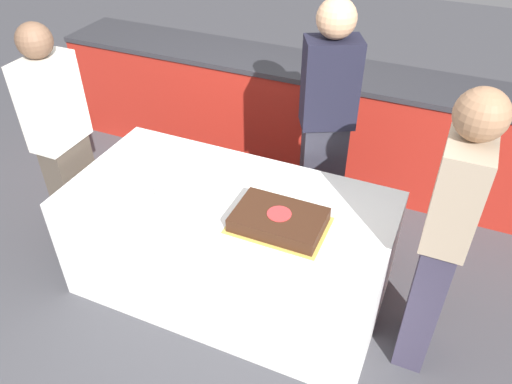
{
  "coord_description": "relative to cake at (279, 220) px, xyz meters",
  "views": [
    {
      "loc": [
        1.04,
        -1.98,
        2.49
      ],
      "look_at": [
        0.18,
        0.0,
        0.83
      ],
      "focal_mm": 35.0,
      "sensor_mm": 36.0,
      "label": 1
    }
  ],
  "objects": [
    {
      "name": "ground_plane",
      "position": [
        -0.35,
        0.1,
        -0.77
      ],
      "size": [
        14.0,
        14.0,
        0.0
      ],
      "primitive_type": "plane",
      "color": "#424247"
    },
    {
      "name": "person_seated_right",
      "position": [
        0.81,
        0.1,
        0.09
      ],
      "size": [
        0.23,
        0.39,
        1.64
      ],
      "rotation": [
        0.0,
        0.0,
        -1.57
      ],
      "color": "#383347",
      "rests_on": "ground_plane"
    },
    {
      "name": "person_cutting_cake",
      "position": [
        0.0,
        0.79,
        0.14
      ],
      "size": [
        0.38,
        0.33,
        1.7
      ],
      "rotation": [
        0.0,
        0.0,
        -2.67
      ],
      "color": "#282833",
      "rests_on": "ground_plane"
    },
    {
      "name": "wine_glass",
      "position": [
        -1.04,
        -0.02,
        0.08
      ],
      "size": [
        0.07,
        0.07,
        0.18
      ],
      "color": "white",
      "rests_on": "dining_table"
    },
    {
      "name": "side_plate_near_cake",
      "position": [
        0.07,
        0.31,
        -0.04
      ],
      "size": [
        0.19,
        0.19,
        0.0
      ],
      "color": "white",
      "rests_on": "dining_table"
    },
    {
      "name": "back_counter",
      "position": [
        -0.35,
        1.65,
        -0.31
      ],
      "size": [
        4.4,
        0.58,
        0.92
      ],
      "color": "#A82319",
      "rests_on": "ground_plane"
    },
    {
      "name": "dining_table",
      "position": [
        -0.35,
        0.1,
        -0.41
      ],
      "size": [
        1.88,
        0.95,
        0.73
      ],
      "color": "silver",
      "rests_on": "ground_plane"
    },
    {
      "name": "cake",
      "position": [
        0.0,
        0.0,
        0.0
      ],
      "size": [
        0.51,
        0.35,
        0.08
      ],
      "color": "gold",
      "rests_on": "dining_table"
    },
    {
      "name": "plate_stack",
      "position": [
        -0.67,
        0.02,
        -0.02
      ],
      "size": [
        0.2,
        0.2,
        0.04
      ],
      "color": "white",
      "rests_on": "dining_table"
    },
    {
      "name": "person_seated_left",
      "position": [
        -1.52,
        0.1,
        0.05
      ],
      "size": [
        0.2,
        0.36,
        1.58
      ],
      "rotation": [
        0.0,
        0.0,
        1.57
      ],
      "color": "#4C4238",
      "rests_on": "ground_plane"
    }
  ]
}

